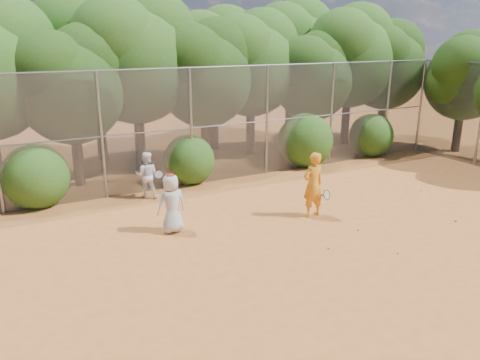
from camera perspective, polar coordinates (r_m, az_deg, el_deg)
ground at (r=12.11m, az=9.89°, el=-7.40°), size 80.00×80.00×0.00m
fence_back at (r=16.37m, az=-3.09°, el=6.80°), size 20.05×0.09×4.03m
tree_2 at (r=16.67m, az=-19.88°, el=11.34°), size 3.99×3.47×5.47m
tree_3 at (r=18.15m, az=-12.59°, el=14.89°), size 4.89×4.26×6.70m
tree_4 at (r=18.46m, az=-4.28°, el=13.28°), size 4.19×3.64×5.73m
tree_5 at (r=20.29m, az=1.42°, el=14.48°), size 4.51×3.92×6.17m
tree_6 at (r=20.85m, az=8.94°, el=12.76°), size 3.86×3.36×5.29m
tree_7 at (r=22.86m, az=13.31°, el=14.92°), size 4.77×4.14×6.53m
tree_8 at (r=24.02m, az=17.42°, el=13.58°), size 4.25×3.70×5.82m
tree_10 at (r=20.05m, az=-17.28°, el=15.38°), size 5.15×4.48×7.06m
tree_11 at (r=21.25m, az=-3.20°, el=14.89°), size 4.64×4.03×6.35m
tree_12 at (r=24.00m, az=6.31°, el=15.89°), size 5.02×4.37×6.88m
tree_13 at (r=22.94m, az=25.80°, el=11.68°), size 3.86×3.36×5.29m
bush_0 at (r=15.44m, az=-23.69°, el=0.72°), size 2.00×2.00×2.00m
bush_1 at (r=16.54m, az=-6.24°, el=2.74°), size 1.80×1.80×1.80m
bush_2 at (r=18.88m, az=7.99°, el=5.09°), size 2.20×2.20×2.20m
bush_3 at (r=21.13m, az=15.72°, el=5.48°), size 1.90×1.90×1.90m
player_yellow at (r=13.41m, az=8.90°, el=-0.59°), size 0.87×0.54×1.89m
player_teen at (r=12.35m, az=-8.34°, el=-2.83°), size 0.80×0.54×1.61m
player_white at (r=15.18m, az=-11.30°, el=0.61°), size 0.93×0.86×1.50m
ball_0 at (r=12.95m, az=14.24°, el=-5.87°), size 0.07×0.07×0.07m
ball_1 at (r=15.96m, az=10.37°, el=-1.21°), size 0.07×0.07×0.07m
ball_2 at (r=11.91m, az=18.73°, el=-8.35°), size 0.07×0.07×0.07m
ball_3 at (r=16.82m, az=21.26°, el=-1.17°), size 0.07×0.07×0.07m
ball_4 at (r=11.72m, az=10.75°, el=-8.12°), size 0.07×0.07×0.07m
ball_5 at (r=17.55m, az=12.87°, el=0.32°), size 0.07×0.07×0.07m
ball_6 at (r=14.46m, az=24.79°, el=-4.52°), size 0.07×0.07×0.07m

